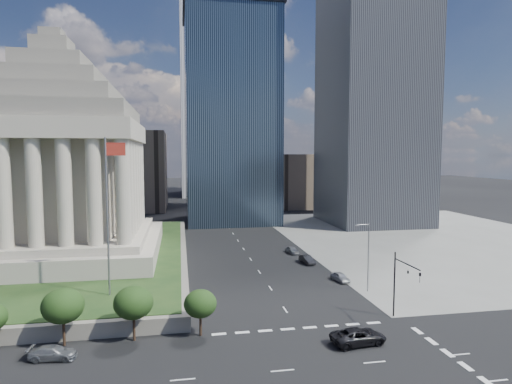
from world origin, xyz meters
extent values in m
plane|color=black|center=(0.00, 100.00, 0.00)|extent=(500.00, 500.00, 0.00)
cube|color=slate|center=(46.00, 60.00, 0.01)|extent=(68.00, 90.00, 0.03)
cylinder|color=slate|center=(-22.00, 24.00, 11.90)|extent=(0.24, 0.24, 20.00)
cube|color=maroon|center=(-20.80, 24.00, 20.40)|extent=(2.40, 0.05, 1.60)
cube|color=black|center=(2.00, 95.00, 30.00)|extent=(26.00, 26.00, 60.00)
cube|color=gray|center=(8.00, 185.00, 95.00)|extent=(40.00, 40.00, 190.00)
cube|color=black|center=(42.00, 85.00, 50.00)|extent=(26.00, 28.00, 100.00)
cube|color=brown|center=(32.00, 130.00, 10.00)|extent=(20.00, 30.00, 20.00)
cube|color=brown|center=(-30.00, 130.00, 14.00)|extent=(24.00, 30.00, 28.00)
cylinder|color=black|center=(12.50, 15.50, 4.00)|extent=(0.18, 0.18, 8.00)
cylinder|color=black|center=(12.50, 12.75, 7.20)|extent=(0.14, 5.50, 0.14)
cube|color=black|center=(12.50, 10.00, 6.40)|extent=(0.30, 0.30, 1.10)
cylinder|color=slate|center=(13.50, 25.00, 5.00)|extent=(0.16, 0.16, 10.00)
cylinder|color=slate|center=(12.60, 25.00, 9.80)|extent=(1.80, 0.12, 0.12)
cube|color=slate|center=(11.70, 25.00, 9.70)|extent=(0.50, 0.22, 0.14)
imported|color=black|center=(5.12, 9.03, 0.81)|extent=(6.13, 3.35, 1.63)
imported|color=#595C61|center=(-25.28, 11.00, 0.66)|extent=(2.36, 4.70, 1.31)
imported|color=gray|center=(11.50, 30.53, 0.68)|extent=(4.20, 2.23, 1.36)
imported|color=black|center=(9.57, 41.99, 0.72)|extent=(4.52, 2.09, 1.44)
imported|color=slate|center=(9.00, 50.21, 0.69)|extent=(4.26, 2.18, 1.39)
camera|label=1|loc=(-12.98, -31.48, 19.62)|focal=30.00mm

